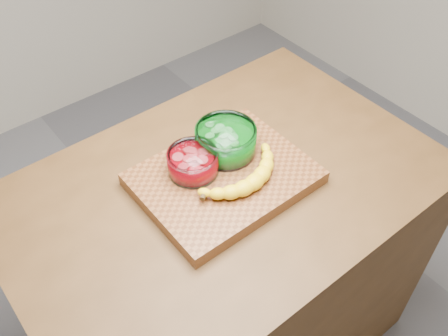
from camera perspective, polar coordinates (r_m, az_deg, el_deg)
ground at (r=2.12m, az=0.00°, el=-18.51°), size 3.50×3.50×0.00m
counter at (r=1.72m, az=0.00°, el=-11.96°), size 1.20×0.80×0.90m
cutting_board at (r=1.35m, az=0.00°, el=-1.19°), size 0.45×0.35×0.04m
bowl_red at (r=1.32m, az=-3.56°, el=0.63°), size 0.14×0.14×0.06m
bowl_green at (r=1.37m, az=0.19°, el=3.14°), size 0.17×0.17×0.08m
banana at (r=1.31m, az=2.14°, el=-0.81°), size 0.30×0.14×0.04m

